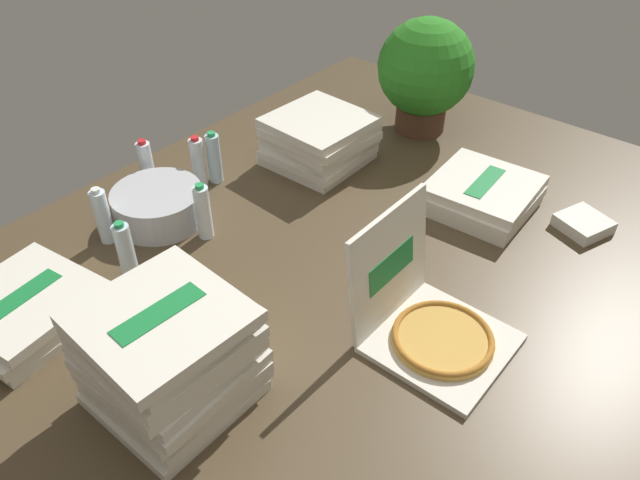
# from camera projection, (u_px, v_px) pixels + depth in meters

# --- Properties ---
(ground_plane) EXTENTS (3.20, 2.40, 0.02)m
(ground_plane) POSITION_uv_depth(u_px,v_px,m) (344.00, 284.00, 2.11)
(ground_plane) COLOR #4C3D28
(open_pizza_box) EXTENTS (0.38, 0.43, 0.40)m
(open_pizza_box) POSITION_uv_depth(u_px,v_px,m) (428.00, 320.00, 1.86)
(open_pizza_box) COLOR silver
(open_pizza_box) RESTS_ON ground_plane
(pizza_stack_left_near) EXTENTS (0.44, 0.43, 0.11)m
(pizza_stack_left_near) POSITION_uv_depth(u_px,v_px,m) (25.00, 310.00, 1.92)
(pizza_stack_left_near) COLOR silver
(pizza_stack_left_near) RESTS_ON ground_plane
(pizza_stack_left_mid) EXTENTS (0.41, 0.41, 0.33)m
(pizza_stack_left_mid) POSITION_uv_depth(u_px,v_px,m) (170.00, 354.00, 1.64)
(pizza_stack_left_mid) COLOR silver
(pizza_stack_left_mid) RESTS_ON ground_plane
(pizza_stack_right_mid) EXTENTS (0.41, 0.41, 0.22)m
(pizza_stack_right_mid) POSITION_uv_depth(u_px,v_px,m) (319.00, 140.00, 2.66)
(pizza_stack_right_mid) COLOR silver
(pizza_stack_right_mid) RESTS_ON ground_plane
(pizza_stack_center_far) EXTENTS (0.42, 0.41, 0.11)m
(pizza_stack_center_far) POSITION_uv_depth(u_px,v_px,m) (482.00, 195.00, 2.42)
(pizza_stack_center_far) COLOR silver
(pizza_stack_center_far) RESTS_ON ground_plane
(ice_bucket) EXTENTS (0.34, 0.34, 0.13)m
(ice_bucket) POSITION_uv_depth(u_px,v_px,m) (158.00, 206.00, 2.35)
(ice_bucket) COLOR #B7BABF
(ice_bucket) RESTS_ON ground_plane
(water_bottle_0) EXTENTS (0.06, 0.06, 0.23)m
(water_bottle_0) POSITION_uv_depth(u_px,v_px,m) (214.00, 158.00, 2.54)
(water_bottle_0) COLOR silver
(water_bottle_0) RESTS_ON ground_plane
(water_bottle_1) EXTENTS (0.06, 0.06, 0.23)m
(water_bottle_1) POSITION_uv_depth(u_px,v_px,m) (198.00, 163.00, 2.51)
(water_bottle_1) COLOR white
(water_bottle_1) RESTS_ON ground_plane
(water_bottle_2) EXTENTS (0.06, 0.06, 0.23)m
(water_bottle_2) POSITION_uv_depth(u_px,v_px,m) (147.00, 166.00, 2.49)
(water_bottle_2) COLOR white
(water_bottle_2) RESTS_ON ground_plane
(water_bottle_3) EXTENTS (0.06, 0.06, 0.23)m
(water_bottle_3) POSITION_uv_depth(u_px,v_px,m) (126.00, 251.00, 2.06)
(water_bottle_3) COLOR silver
(water_bottle_3) RESTS_ON ground_plane
(water_bottle_4) EXTENTS (0.06, 0.06, 0.23)m
(water_bottle_4) POSITION_uv_depth(u_px,v_px,m) (203.00, 212.00, 2.24)
(water_bottle_4) COLOR white
(water_bottle_4) RESTS_ON ground_plane
(water_bottle_5) EXTENTS (0.06, 0.06, 0.23)m
(water_bottle_5) POSITION_uv_depth(u_px,v_px,m) (103.00, 216.00, 2.22)
(water_bottle_5) COLOR silver
(water_bottle_5) RESTS_ON ground_plane
(potted_plant) EXTENTS (0.44, 0.44, 0.53)m
(potted_plant) POSITION_uv_depth(u_px,v_px,m) (425.00, 71.00, 2.78)
(potted_plant) COLOR #513323
(potted_plant) RESTS_ON ground_plane
(napkin_pile) EXTENTS (0.22, 0.22, 0.05)m
(napkin_pile) POSITION_uv_depth(u_px,v_px,m) (583.00, 224.00, 2.33)
(napkin_pile) COLOR white
(napkin_pile) RESTS_ON ground_plane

